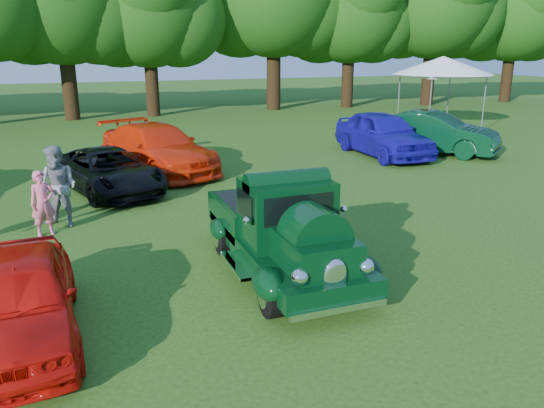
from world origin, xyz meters
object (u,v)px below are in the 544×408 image
object	(u,v)px
back_car_black	(109,171)
spectator_grey	(58,187)
red_convertible	(19,299)
spectator_pink	(43,203)
back_car_orange	(158,149)
back_car_green	(433,133)
hero_pickup	(282,232)
back_car_blue	(383,134)
canopy_tent	(443,66)

from	to	relation	value
back_car_black	spectator_grey	size ratio (longest dim) A/B	2.35
red_convertible	spectator_pink	size ratio (longest dim) A/B	2.57
back_car_orange	back_car_green	distance (m)	10.62
red_convertible	back_car_green	bearing A→B (deg)	32.24
hero_pickup	back_car_blue	bearing A→B (deg)	49.24
spectator_grey	spectator_pink	bearing A→B (deg)	-89.01
red_convertible	back_car_orange	distance (m)	10.71
hero_pickup	back_car_orange	world-z (taller)	hero_pickup
spectator_pink	back_car_blue	bearing A→B (deg)	6.63
back_car_blue	canopy_tent	distance (m)	8.17
red_convertible	spectator_pink	distance (m)	4.67
hero_pickup	spectator_grey	xyz separation A→B (m)	(-3.87, 4.22, 0.17)
hero_pickup	spectator_pink	xyz separation A→B (m)	(-4.21, 3.71, -0.05)
back_car_blue	back_car_green	xyz separation A→B (m)	(2.08, -0.27, -0.03)
hero_pickup	back_car_green	xyz separation A→B (m)	(9.76, 8.64, 0.03)
spectator_pink	back_car_orange	bearing A→B (deg)	41.37
back_car_green	spectator_grey	xyz separation A→B (m)	(-13.63, -4.41, 0.14)
back_car_orange	back_car_green	xyz separation A→B (m)	(10.61, -0.53, 0.03)
back_car_black	back_car_green	distance (m)	12.45
hero_pickup	spectator_pink	distance (m)	5.61
hero_pickup	back_car_black	xyz separation A→B (m)	(-2.58, 7.04, -0.16)
hero_pickup	spectator_grey	size ratio (longest dim) A/B	2.43
back_car_black	canopy_tent	distance (m)	17.95
back_car_orange	spectator_grey	world-z (taller)	spectator_grey
hero_pickup	back_car_black	bearing A→B (deg)	110.15
hero_pickup	back_car_orange	xyz separation A→B (m)	(-0.85, 9.17, -0.00)
spectator_grey	canopy_tent	world-z (taller)	canopy_tent
back_car_orange	back_car_blue	size ratio (longest dim) A/B	1.09
back_car_orange	canopy_tent	xyz separation A→B (m)	(14.75, 4.52, 2.36)
back_car_blue	back_car_green	size ratio (longest dim) A/B	1.01
canopy_tent	spectator_pink	bearing A→B (deg)	-151.14
back_car_blue	back_car_green	bearing A→B (deg)	-6.65
back_car_green	spectator_pink	world-z (taller)	back_car_green
spectator_grey	back_car_green	bearing A→B (deg)	52.32
hero_pickup	back_car_green	distance (m)	13.03
back_car_black	back_car_green	bearing A→B (deg)	-10.46
hero_pickup	canopy_tent	bearing A→B (deg)	44.56
back_car_green	spectator_grey	bearing A→B (deg)	159.43
back_car_green	canopy_tent	size ratio (longest dim) A/B	0.95
spectator_pink	canopy_tent	distance (m)	20.81
hero_pickup	back_car_green	world-z (taller)	hero_pickup
back_car_orange	back_car_blue	distance (m)	8.53
back_car_green	canopy_tent	distance (m)	6.93
red_convertible	spectator_grey	world-z (taller)	spectator_grey
spectator_pink	spectator_grey	world-z (taller)	spectator_grey
back_car_orange	back_car_green	world-z (taller)	back_car_green
back_car_black	back_car_blue	bearing A→B (deg)	-7.51
back_car_black	back_car_green	world-z (taller)	back_car_green
spectator_grey	canopy_tent	bearing A→B (deg)	62.42
back_car_orange	spectator_grey	size ratio (longest dim) A/B	2.83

